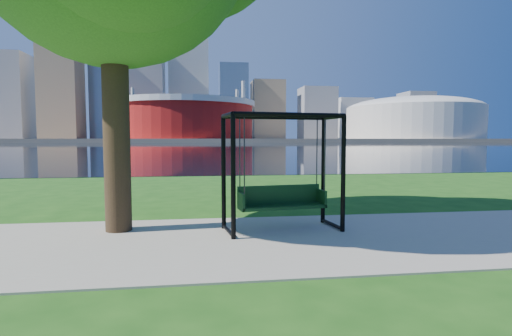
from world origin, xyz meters
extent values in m
plane|color=#1E5114|center=(0.00, 0.00, 0.00)|extent=(900.00, 900.00, 0.00)
cube|color=#9E937F|center=(0.00, -0.50, 0.01)|extent=(120.00, 4.00, 0.03)
cube|color=black|center=(0.00, 102.00, 0.01)|extent=(900.00, 180.00, 0.02)
cube|color=#937F60|center=(0.00, 306.00, 1.00)|extent=(900.00, 228.00, 2.00)
cylinder|color=maroon|center=(-10.00, 235.00, 13.00)|extent=(80.00, 80.00, 22.00)
cylinder|color=silver|center=(-10.00, 235.00, 22.50)|extent=(83.00, 83.00, 3.00)
cylinder|color=silver|center=(22.91, 254.00, 18.00)|extent=(2.00, 2.00, 32.00)
cylinder|color=silver|center=(-42.91, 254.00, 18.00)|extent=(2.00, 2.00, 32.00)
cylinder|color=silver|center=(-42.91, 216.00, 18.00)|extent=(2.00, 2.00, 32.00)
cylinder|color=silver|center=(22.91, 216.00, 18.00)|extent=(2.00, 2.00, 32.00)
cylinder|color=beige|center=(135.00, 235.00, 12.00)|extent=(84.00, 84.00, 20.00)
ellipsoid|color=beige|center=(135.00, 235.00, 21.00)|extent=(84.00, 84.00, 15.12)
cube|color=gray|center=(-140.00, 310.00, 33.00)|extent=(28.00, 28.00, 62.00)
cube|color=#998466|center=(-100.00, 300.00, 46.00)|extent=(26.00, 26.00, 88.00)
cube|color=slate|center=(-70.00, 325.00, 49.50)|extent=(30.00, 24.00, 95.00)
cube|color=gray|center=(-40.00, 305.00, 38.00)|extent=(24.00, 24.00, 72.00)
cube|color=silver|center=(-10.00, 335.00, 42.00)|extent=(32.00, 28.00, 80.00)
cube|color=slate|center=(25.00, 310.00, 31.00)|extent=(22.00, 22.00, 58.00)
cube|color=#998466|center=(55.00, 325.00, 26.00)|extent=(26.00, 26.00, 48.00)
cube|color=gray|center=(95.00, 315.00, 23.00)|extent=(28.00, 24.00, 42.00)
cube|color=silver|center=(135.00, 340.00, 20.00)|extent=(30.00, 26.00, 36.00)
cube|color=gray|center=(185.00, 320.00, 22.00)|extent=(24.00, 24.00, 40.00)
cube|color=#998466|center=(225.00, 335.00, 18.00)|extent=(26.00, 26.00, 32.00)
sphere|color=#998466|center=(-100.00, 300.00, 93.50)|extent=(10.00, 10.00, 10.00)
cylinder|color=black|center=(-0.39, -0.39, 1.11)|extent=(0.10, 0.10, 2.23)
cylinder|color=black|center=(1.71, -0.09, 1.11)|extent=(0.10, 0.10, 2.23)
cylinder|color=black|center=(-0.51, 0.48, 1.11)|extent=(0.10, 0.10, 2.23)
cylinder|color=black|center=(1.59, 0.77, 1.11)|extent=(0.10, 0.10, 2.23)
cylinder|color=black|center=(0.66, -0.24, 2.23)|extent=(2.12, 0.38, 0.09)
cylinder|color=black|center=(0.54, 0.62, 2.23)|extent=(2.12, 0.38, 0.09)
cylinder|color=black|center=(-0.45, 0.05, 2.23)|extent=(0.21, 0.87, 0.09)
cylinder|color=black|center=(-0.45, 0.05, 0.08)|extent=(0.19, 0.87, 0.07)
cylinder|color=black|center=(1.65, 0.34, 2.23)|extent=(0.21, 0.87, 0.09)
cylinder|color=black|center=(1.65, 0.34, 0.08)|extent=(0.19, 0.87, 0.07)
cube|color=black|center=(0.60, 0.19, 0.48)|extent=(1.74, 0.66, 0.06)
cube|color=black|center=(0.57, 0.38, 0.70)|extent=(1.68, 0.28, 0.37)
cube|color=black|center=(-0.21, 0.08, 0.62)|extent=(0.11, 0.44, 0.33)
cube|color=black|center=(1.41, 0.30, 0.62)|extent=(0.11, 0.44, 0.33)
cylinder|color=#2D2D32|center=(-0.17, -0.10, 1.48)|extent=(0.03, 0.03, 1.40)
cylinder|color=#2D2D32|center=(1.42, 0.12, 1.48)|extent=(0.03, 0.03, 1.40)
cylinder|color=#2D2D32|center=(-0.22, 0.26, 1.48)|extent=(0.03, 0.03, 1.40)
cylinder|color=#2D2D32|center=(1.37, 0.48, 1.48)|extent=(0.03, 0.03, 1.40)
cylinder|color=#2E2114|center=(-2.53, 0.58, 2.46)|extent=(0.49, 0.49, 4.93)
camera|label=1|loc=(-0.95, -7.30, 1.79)|focal=28.00mm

